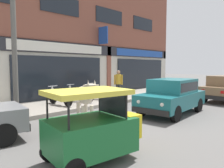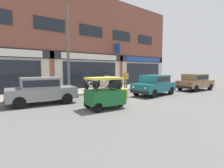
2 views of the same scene
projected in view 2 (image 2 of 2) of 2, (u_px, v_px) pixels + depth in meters
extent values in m
plane|color=#605E5B|center=(134.00, 95.00, 12.66)|extent=(90.00, 90.00, 0.00)
cube|color=gray|center=(102.00, 89.00, 15.59)|extent=(19.00, 3.30, 0.16)
cube|color=brown|center=(90.00, 27.00, 16.55)|extent=(23.00, 0.55, 6.35)
cube|color=beige|center=(90.00, 71.00, 16.92)|extent=(23.00, 0.55, 3.40)
cube|color=#28282D|center=(92.00, 57.00, 16.56)|extent=(22.08, 0.08, 0.64)
cube|color=brown|center=(52.00, 71.00, 14.25)|extent=(0.36, 0.12, 3.40)
cube|color=black|center=(92.00, 75.00, 16.70)|extent=(5.83, 0.10, 2.40)
cube|color=silver|center=(92.00, 57.00, 16.54)|extent=(6.13, 0.05, 0.52)
cube|color=brown|center=(121.00, 71.00, 19.15)|extent=(0.36, 0.12, 3.40)
cube|color=black|center=(144.00, 73.00, 21.60)|extent=(5.83, 0.10, 2.40)
cube|color=#1E479E|center=(144.00, 59.00, 21.44)|extent=(6.13, 0.05, 0.52)
cube|color=black|center=(50.00, 24.00, 13.86)|extent=(2.50, 0.06, 1.00)
cube|color=black|center=(91.00, 31.00, 16.36)|extent=(2.50, 0.06, 1.00)
cube|color=black|center=(122.00, 36.00, 18.86)|extent=(2.50, 0.06, 1.00)
cube|color=black|center=(145.00, 40.00, 21.35)|extent=(2.50, 0.06, 1.00)
cube|color=#1E479E|center=(117.00, 49.00, 18.02)|extent=(0.08, 0.80, 1.10)
ellipsoid|color=beige|center=(104.00, 83.00, 11.36)|extent=(1.09, 1.48, 0.60)
sphere|color=beige|center=(105.00, 79.00, 11.06)|extent=(0.32, 0.32, 0.32)
cylinder|color=beige|center=(108.00, 94.00, 11.03)|extent=(0.12, 0.12, 0.72)
cylinder|color=beige|center=(103.00, 94.00, 10.96)|extent=(0.12, 0.12, 0.72)
cylinder|color=beige|center=(105.00, 92.00, 11.87)|extent=(0.12, 0.12, 0.72)
cylinder|color=beige|center=(101.00, 92.00, 11.80)|extent=(0.12, 0.12, 0.72)
cylinder|color=beige|center=(107.00, 81.00, 10.55)|extent=(0.42, 0.52, 0.43)
cube|color=beige|center=(107.00, 79.00, 10.28)|extent=(0.36, 0.42, 0.26)
cube|color=tan|center=(108.00, 80.00, 10.11)|extent=(0.21, 0.20, 0.14)
cone|color=beige|center=(109.00, 76.00, 10.33)|extent=(0.10, 0.13, 0.19)
cone|color=beige|center=(106.00, 76.00, 10.28)|extent=(0.10, 0.13, 0.19)
cube|color=beige|center=(110.00, 78.00, 10.39)|extent=(0.14, 0.10, 0.10)
cube|color=beige|center=(104.00, 78.00, 10.32)|extent=(0.14, 0.10, 0.10)
cylinder|color=beige|center=(102.00, 85.00, 12.09)|extent=(0.11, 0.16, 0.60)
cylinder|color=black|center=(60.00, 95.00, 10.75)|extent=(0.62, 0.27, 0.60)
cylinder|color=black|center=(67.00, 99.00, 9.51)|extent=(0.62, 0.27, 0.60)
cylinder|color=black|center=(18.00, 98.00, 9.57)|extent=(0.62, 0.27, 0.60)
cylinder|color=black|center=(19.00, 103.00, 8.34)|extent=(0.62, 0.27, 0.60)
cube|color=gray|center=(42.00, 93.00, 9.52)|extent=(3.71, 2.14, 0.60)
cube|color=gray|center=(40.00, 83.00, 9.42)|extent=(2.11, 1.72, 0.56)
cube|color=black|center=(40.00, 83.00, 9.42)|extent=(1.96, 1.72, 0.35)
cube|color=black|center=(73.00, 95.00, 10.42)|extent=(0.36, 1.52, 0.20)
cube|color=black|center=(5.00, 100.00, 8.66)|extent=(0.36, 1.52, 0.20)
sphere|color=silver|center=(71.00, 89.00, 10.82)|extent=(0.14, 0.14, 0.14)
sphere|color=silver|center=(76.00, 91.00, 10.00)|extent=(0.14, 0.14, 0.14)
cube|color=red|center=(4.00, 92.00, 9.04)|extent=(0.06, 0.16, 0.14)
cube|color=red|center=(4.00, 95.00, 8.19)|extent=(0.06, 0.16, 0.14)
cylinder|color=black|center=(195.00, 86.00, 16.77)|extent=(0.62, 0.24, 0.60)
cylinder|color=black|center=(210.00, 87.00, 15.58)|extent=(0.62, 0.24, 0.60)
cylinder|color=black|center=(180.00, 87.00, 15.49)|extent=(0.62, 0.24, 0.60)
cylinder|color=black|center=(196.00, 89.00, 14.30)|extent=(0.62, 0.24, 0.60)
cube|color=#846647|center=(195.00, 84.00, 15.51)|extent=(3.64, 1.95, 0.60)
cube|color=#846647|center=(195.00, 77.00, 15.40)|extent=(2.04, 1.63, 0.56)
cube|color=black|center=(195.00, 77.00, 15.40)|extent=(1.89, 1.63, 0.35)
cube|color=black|center=(205.00, 85.00, 16.49)|extent=(0.27, 1.52, 0.20)
cube|color=black|center=(184.00, 87.00, 14.56)|extent=(0.27, 1.52, 0.20)
sphere|color=silver|center=(201.00, 82.00, 16.88)|extent=(0.14, 0.14, 0.14)
sphere|color=silver|center=(211.00, 82.00, 16.08)|extent=(0.14, 0.14, 0.14)
cube|color=red|center=(178.00, 83.00, 14.93)|extent=(0.05, 0.16, 0.14)
cube|color=red|center=(189.00, 84.00, 14.11)|extent=(0.05, 0.16, 0.14)
cylinder|color=black|center=(154.00, 94.00, 11.40)|extent=(0.61, 0.22, 0.60)
cylinder|color=black|center=(136.00, 92.00, 12.44)|extent=(0.61, 0.22, 0.60)
cylinder|color=black|center=(171.00, 91.00, 12.98)|extent=(0.61, 0.22, 0.60)
cylinder|color=black|center=(154.00, 89.00, 14.02)|extent=(0.61, 0.22, 0.60)
cube|color=#196066|center=(154.00, 87.00, 12.68)|extent=(3.60, 1.83, 0.60)
cube|color=#196066|center=(155.00, 79.00, 12.70)|extent=(1.99, 1.56, 0.56)
cube|color=black|center=(155.00, 79.00, 12.70)|extent=(1.84, 1.57, 0.35)
cube|color=black|center=(139.00, 92.00, 11.52)|extent=(0.22, 1.52, 0.20)
cube|color=black|center=(166.00, 88.00, 13.89)|extent=(0.22, 1.52, 0.20)
sphere|color=silver|center=(145.00, 88.00, 11.12)|extent=(0.14, 0.14, 0.14)
sphere|color=silver|center=(134.00, 87.00, 11.81)|extent=(0.14, 0.14, 0.14)
cube|color=red|center=(172.00, 85.00, 13.53)|extent=(0.04, 0.16, 0.14)
cube|color=red|center=(161.00, 84.00, 14.24)|extent=(0.04, 0.16, 0.14)
cylinder|color=black|center=(120.00, 102.00, 8.91)|extent=(0.45, 0.18, 0.44)
cylinder|color=black|center=(88.00, 104.00, 8.55)|extent=(0.45, 0.18, 0.44)
cylinder|color=black|center=(98.00, 108.00, 7.66)|extent=(0.45, 0.18, 0.44)
cube|color=#19602D|center=(105.00, 97.00, 8.41)|extent=(1.86, 1.40, 0.70)
cube|color=yellow|center=(120.00, 93.00, 8.87)|extent=(0.49, 0.91, 0.52)
cylinder|color=black|center=(110.00, 83.00, 9.07)|extent=(0.04, 0.04, 0.55)
cylinder|color=black|center=(121.00, 84.00, 8.23)|extent=(0.04, 0.04, 0.55)
cylinder|color=black|center=(87.00, 84.00, 8.41)|extent=(0.04, 0.04, 0.55)
cylinder|color=black|center=(96.00, 86.00, 7.57)|extent=(0.04, 0.04, 0.55)
cube|color=#DBCC42|center=(104.00, 78.00, 8.31)|extent=(1.76, 1.33, 0.10)
cube|color=black|center=(115.00, 84.00, 8.65)|extent=(0.17, 0.92, 0.50)
cylinder|color=black|center=(87.00, 86.00, 14.86)|extent=(0.12, 0.56, 0.56)
cylinder|color=black|center=(95.00, 87.00, 13.93)|extent=(0.12, 0.56, 0.56)
cube|color=#B2B5BA|center=(91.00, 86.00, 14.38)|extent=(0.21, 0.33, 0.24)
cube|color=#A8AAB2|center=(90.00, 83.00, 14.48)|extent=(0.25, 0.41, 0.24)
cube|color=black|center=(93.00, 84.00, 14.18)|extent=(0.23, 0.53, 0.12)
cylinder|color=#B2B5BA|center=(87.00, 83.00, 14.79)|extent=(0.05, 0.27, 0.59)
cylinder|color=#B2B5BA|center=(87.00, 79.00, 14.80)|extent=(0.52, 0.05, 0.03)
sphere|color=silver|center=(86.00, 81.00, 14.85)|extent=(0.12, 0.12, 0.12)
cylinder|color=#B2B5BA|center=(93.00, 88.00, 14.05)|extent=(0.07, 0.48, 0.06)
cylinder|color=black|center=(97.00, 85.00, 15.69)|extent=(0.20, 0.57, 0.56)
cylinder|color=black|center=(107.00, 86.00, 14.90)|extent=(0.20, 0.57, 0.56)
cube|color=#B2B5BA|center=(102.00, 85.00, 15.28)|extent=(0.26, 0.35, 0.24)
cube|color=black|center=(101.00, 82.00, 15.36)|extent=(0.31, 0.44, 0.24)
cube|color=black|center=(104.00, 83.00, 15.11)|extent=(0.31, 0.55, 0.12)
cylinder|color=#B2B5BA|center=(97.00, 82.00, 15.63)|extent=(0.09, 0.27, 0.59)
cylinder|color=#B2B5BA|center=(97.00, 79.00, 15.63)|extent=(0.52, 0.13, 0.03)
sphere|color=silver|center=(96.00, 80.00, 15.68)|extent=(0.12, 0.12, 0.12)
cylinder|color=#B2B5BA|center=(104.00, 86.00, 14.97)|extent=(0.15, 0.48, 0.06)
cylinder|color=black|center=(109.00, 85.00, 16.34)|extent=(0.22, 0.57, 0.56)
cylinder|color=black|center=(120.00, 85.00, 15.58)|extent=(0.22, 0.57, 0.56)
cube|color=#B2B5BA|center=(114.00, 85.00, 15.95)|extent=(0.26, 0.36, 0.24)
cube|color=orange|center=(113.00, 82.00, 16.02)|extent=(0.32, 0.44, 0.24)
cube|color=black|center=(116.00, 82.00, 15.78)|extent=(0.33, 0.56, 0.12)
cylinder|color=#B2B5BA|center=(109.00, 81.00, 16.28)|extent=(0.10, 0.27, 0.59)
cylinder|color=#B2B5BA|center=(109.00, 78.00, 16.28)|extent=(0.51, 0.14, 0.03)
sphere|color=silver|center=(108.00, 80.00, 16.33)|extent=(0.12, 0.12, 0.12)
cylinder|color=#B2B5BA|center=(117.00, 86.00, 15.65)|extent=(0.16, 0.48, 0.06)
cylinder|color=#2D2D33|center=(125.00, 83.00, 16.22)|extent=(0.11, 0.11, 0.82)
cylinder|color=#2D2D33|center=(127.00, 83.00, 16.16)|extent=(0.11, 0.11, 0.82)
cylinder|color=gold|center=(126.00, 76.00, 16.13)|extent=(0.32, 0.32, 0.56)
cylinder|color=gold|center=(124.00, 76.00, 16.20)|extent=(0.08, 0.08, 0.56)
cylinder|color=gold|center=(128.00, 76.00, 16.07)|extent=(0.08, 0.08, 0.56)
sphere|color=tan|center=(126.00, 72.00, 16.09)|extent=(0.20, 0.20, 0.20)
cylinder|color=#595651|center=(68.00, 50.00, 11.83)|extent=(0.18, 0.18, 6.00)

